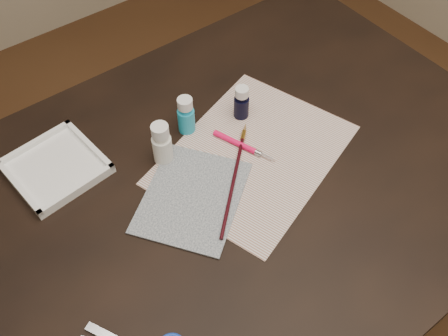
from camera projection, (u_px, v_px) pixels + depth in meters
ground at (224, 322)px, 1.62m from camera, size 3.50×3.50×0.02m
table at (224, 267)px, 1.32m from camera, size 1.30×0.90×0.75m
paper at (253, 154)px, 1.07m from camera, size 0.48×0.42×0.00m
canvas at (192, 197)px, 1.00m from camera, size 0.30×0.29×0.00m
paint_bottle_white at (162, 143)px, 1.02m from camera, size 0.05×0.05×0.10m
paint_bottle_cyan at (186, 115)px, 1.08m from camera, size 0.04×0.04×0.09m
paint_bottle_navy at (241, 102)px, 1.11m from camera, size 0.04×0.04×0.08m
paintbrush at (235, 176)px, 1.02m from camera, size 0.23×0.21×0.01m
craft_knife at (245, 147)px, 1.07m from camera, size 0.07×0.15×0.01m
palette_tray at (56, 167)px, 1.03m from camera, size 0.19×0.19×0.02m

